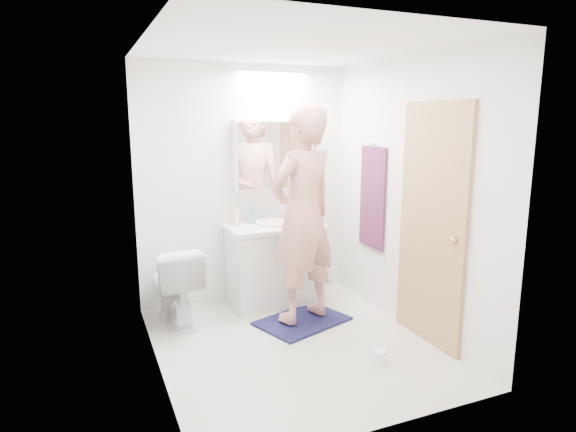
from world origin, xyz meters
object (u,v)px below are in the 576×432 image
toilet (174,284)px  soap_bottle_b (253,214)px  medicine_cabinet (275,155)px  vanity_cabinet (274,266)px  toothbrush_cup (293,215)px  person (303,215)px  toilet_paper_roll (379,357)px  soap_bottle_a (235,215)px

toilet → soap_bottle_b: bearing=-165.3°
toilet → soap_bottle_b: soap_bottle_b is taller
medicine_cabinet → toilet: size_ratio=1.19×
vanity_cabinet → toothbrush_cup: toothbrush_cup is taller
vanity_cabinet → soap_bottle_b: soap_bottle_b is taller
medicine_cabinet → toilet: (-1.13, -0.33, -1.13)m
person → toilet_paper_roll: bearing=85.0°
person → soap_bottle_a: bearing=-79.6°
soap_bottle_b → toilet_paper_roll: (0.44, -1.69, -0.86)m
medicine_cabinet → soap_bottle_a: size_ratio=4.43×
medicine_cabinet → toothbrush_cup: size_ratio=8.12×
soap_bottle_a → toilet_paper_roll: (0.64, -1.66, -0.87)m
toilet_paper_roll → vanity_cabinet: bearing=100.5°
soap_bottle_a → soap_bottle_b: soap_bottle_a is taller
toilet → person: 1.34m
person → toothbrush_cup: (0.22, 0.74, -0.15)m
toothbrush_cup → toilet_paper_roll: toothbrush_cup is taller
person → soap_bottle_a: person is taller
soap_bottle_a → toothbrush_cup: soap_bottle_a is taller
medicine_cabinet → toilet_paper_roll: size_ratio=8.00×
medicine_cabinet → soap_bottle_a: bearing=-172.5°
toilet → soap_bottle_b: (0.87, 0.30, 0.54)m
toilet → toothbrush_cup: bearing=-172.1°
medicine_cabinet → toilet: bearing=-163.9°
person → soap_bottle_a: (-0.41, 0.73, -0.10)m
person → soap_bottle_b: (-0.21, 0.76, -0.10)m
medicine_cabinet → toilet_paper_roll: (0.18, -1.72, -1.45)m
medicine_cabinet → soap_bottle_a: (-0.45, -0.06, -0.58)m
soap_bottle_a → toothbrush_cup: 0.63m
toothbrush_cup → toilet_paper_roll: bearing=-89.8°
vanity_cabinet → medicine_cabinet: 1.13m
toilet → person: size_ratio=0.38×
vanity_cabinet → person: person is taller
vanity_cabinet → toilet: bearing=-173.6°
person → toothbrush_cup: bearing=-125.6°
vanity_cabinet → soap_bottle_a: soap_bottle_a is taller
vanity_cabinet → toilet: (-1.03, -0.11, -0.02)m
toilet_paper_roll → medicine_cabinet: bearing=96.1°
soap_bottle_b → toilet_paper_roll: size_ratio=1.66×
soap_bottle_a → person: bearing=-60.7°
vanity_cabinet → medicine_cabinet: bearing=65.3°
toilet_paper_roll → soap_bottle_a: bearing=111.0°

